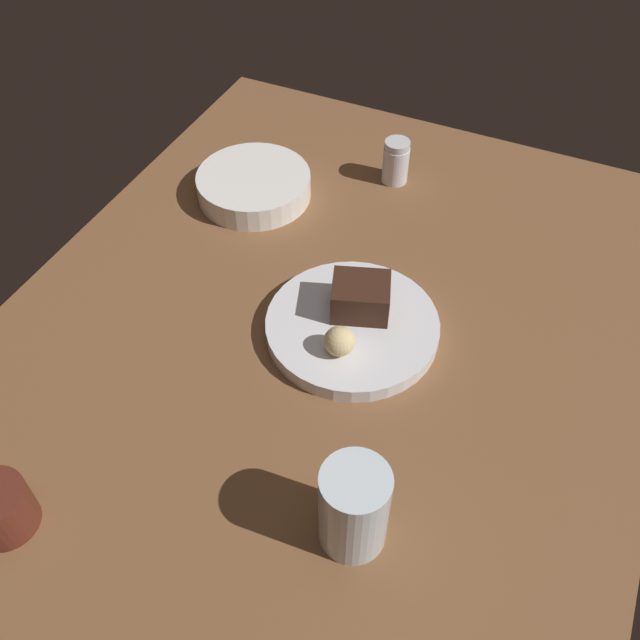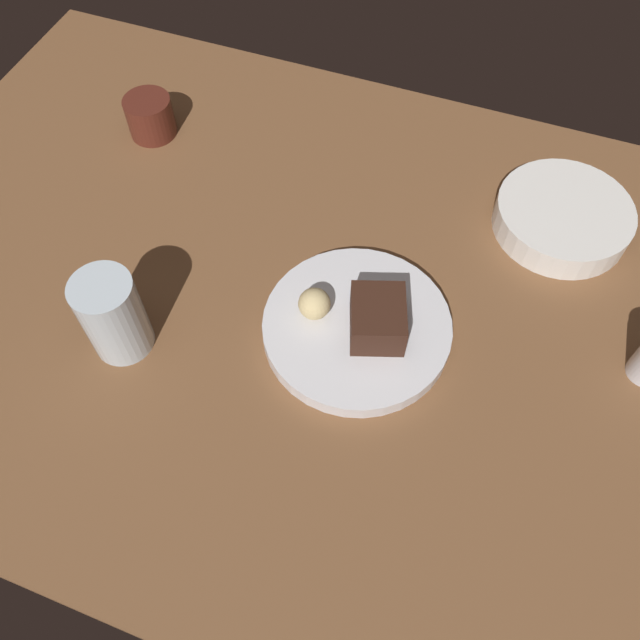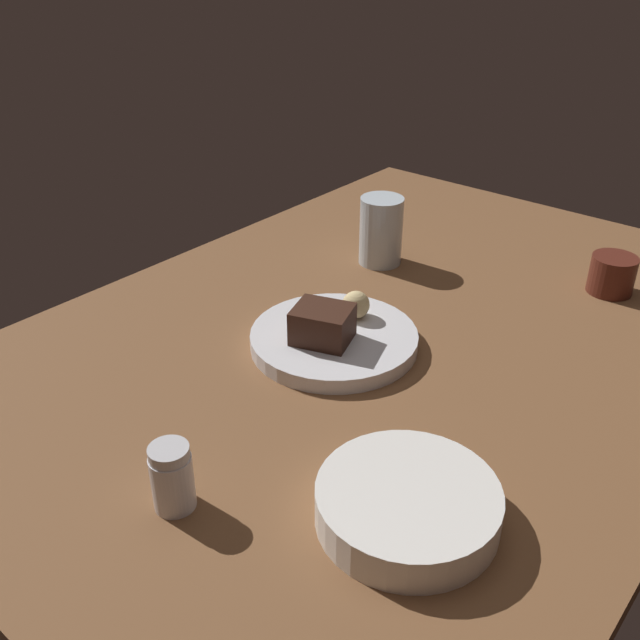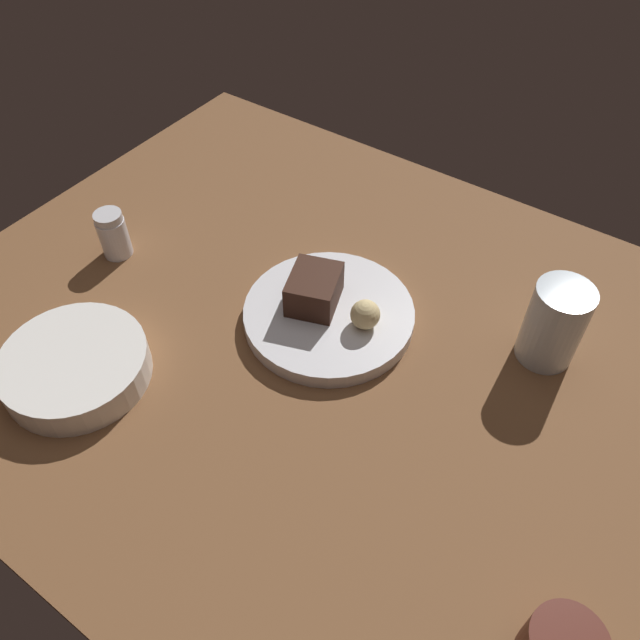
% 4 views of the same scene
% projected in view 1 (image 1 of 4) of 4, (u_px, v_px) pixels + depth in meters
% --- Properties ---
extents(dining_table, '(1.20, 0.84, 0.03)m').
position_uv_depth(dining_table, '(303.00, 377.00, 0.88)').
color(dining_table, brown).
rests_on(dining_table, ground).
extents(dessert_plate, '(0.23, 0.23, 0.02)m').
position_uv_depth(dessert_plate, '(352.00, 327.00, 0.91)').
color(dessert_plate, silver).
rests_on(dessert_plate, dining_table).
extents(chocolate_cake_slice, '(0.08, 0.09, 0.05)m').
position_uv_depth(chocolate_cake_slice, '(361.00, 297.00, 0.89)').
color(chocolate_cake_slice, '#381E14').
rests_on(chocolate_cake_slice, dessert_plate).
extents(bread_roll, '(0.04, 0.04, 0.04)m').
position_uv_depth(bread_roll, '(339.00, 341.00, 0.85)').
color(bread_roll, '#DBC184').
rests_on(bread_roll, dessert_plate).
extents(salt_shaker, '(0.04, 0.04, 0.07)m').
position_uv_depth(salt_shaker, '(396.00, 162.00, 1.11)').
color(salt_shaker, silver).
rests_on(salt_shaker, dining_table).
extents(water_glass, '(0.07, 0.07, 0.11)m').
position_uv_depth(water_glass, '(354.00, 508.00, 0.69)').
color(water_glass, silver).
rests_on(water_glass, dining_table).
extents(side_bowl, '(0.18, 0.18, 0.04)m').
position_uv_depth(side_bowl, '(254.00, 185.00, 1.09)').
color(side_bowl, white).
rests_on(side_bowl, dining_table).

